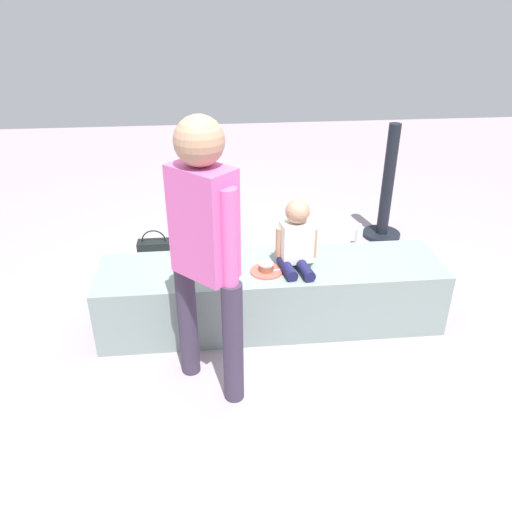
{
  "coord_description": "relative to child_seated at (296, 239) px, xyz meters",
  "views": [
    {
      "loc": [
        -0.41,
        -3.01,
        2.18
      ],
      "look_at": [
        -0.14,
        -0.31,
        0.72
      ],
      "focal_mm": 35.37,
      "sensor_mm": 36.0,
      "label": 1
    }
  ],
  "objects": [
    {
      "name": "gift_bag",
      "position": [
        -0.44,
        1.38,
        -0.53
      ],
      "size": [
        0.18,
        0.11,
        0.33
      ],
      "color": "#B259BF",
      "rests_on": "ground_plane"
    },
    {
      "name": "cake_plate",
      "position": [
        -0.21,
        -0.05,
        -0.19
      ],
      "size": [
        0.22,
        0.22,
        0.07
      ],
      "color": "#E0594C",
      "rests_on": "concrete_ledge"
    },
    {
      "name": "cake_box_white",
      "position": [
        0.35,
        0.89,
        -0.62
      ],
      "size": [
        0.38,
        0.36,
        0.11
      ],
      "primitive_type": "cube",
      "rotation": [
        0.0,
        0.0,
        0.18
      ],
      "color": "white",
      "rests_on": "ground_plane"
    },
    {
      "name": "handbag_black_leather",
      "position": [
        -1.07,
        1.05,
        -0.58
      ],
      "size": [
        0.29,
        0.13,
        0.3
      ],
      "color": "black",
      "rests_on": "ground_plane"
    },
    {
      "name": "railing_post",
      "position": [
        1.1,
        1.33,
        -0.27
      ],
      "size": [
        0.36,
        0.36,
        1.1
      ],
      "color": "black",
      "rests_on": "ground_plane"
    },
    {
      "name": "concrete_ledge",
      "position": [
        -0.16,
        0.03,
        -0.45
      ],
      "size": [
        2.39,
        0.59,
        0.47
      ],
      "primitive_type": "cube",
      "color": "gray",
      "rests_on": "ground_plane"
    },
    {
      "name": "adult_standing",
      "position": [
        -0.61,
        -0.58,
        0.31
      ],
      "size": [
        0.38,
        0.38,
        1.65
      ],
      "color": "#372E42",
      "rests_on": "ground_plane"
    },
    {
      "name": "party_cup_red",
      "position": [
        0.05,
        0.59,
        -0.62
      ],
      "size": [
        0.08,
        0.08,
        0.12
      ],
      "primitive_type": "cylinder",
      "color": "red",
      "rests_on": "ground_plane"
    },
    {
      "name": "water_bottle_near_gift",
      "position": [
        0.81,
        1.13,
        -0.57
      ],
      "size": [
        0.07,
        0.07,
        0.23
      ],
      "color": "silver",
      "rests_on": "ground_plane"
    },
    {
      "name": "child_seated",
      "position": [
        0.0,
        0.0,
        0.0
      ],
      "size": [
        0.28,
        0.33,
        0.48
      ],
      "color": "#181843",
      "rests_on": "concrete_ledge"
    },
    {
      "name": "ground_plane",
      "position": [
        -0.16,
        0.03,
        -0.68
      ],
      "size": [
        12.0,
        12.0,
        0.0
      ],
      "primitive_type": "plane",
      "color": "#9F8E9B"
    }
  ]
}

